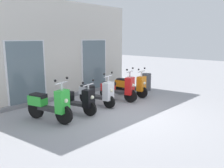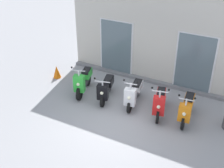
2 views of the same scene
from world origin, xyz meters
name	(u,v)px [view 1 (image 1 of 2)]	position (x,y,z in m)	size (l,w,h in m)	color
ground_plane	(124,114)	(0.00, 0.00, 0.00)	(40.00, 40.00, 0.00)	#939399
storefront_facade	(62,52)	(0.00, 3.27, 1.82)	(7.06, 0.50, 3.78)	beige
scooter_green	(50,104)	(-1.96, 1.14, 0.50)	(0.72, 1.58, 1.30)	black
scooter_black	(76,100)	(-1.01, 1.15, 0.45)	(0.74, 1.47, 1.11)	black
scooter_white	(97,93)	(0.03, 1.28, 0.48)	(0.58, 1.54, 1.24)	black
scooter_red	(119,88)	(1.04, 1.15, 0.49)	(0.72, 1.53, 1.29)	black
scooter_orange	(131,85)	(1.93, 1.26, 0.47)	(0.54, 1.55, 1.21)	black
trash_bin	(146,82)	(3.30, 1.47, 0.38)	(0.45, 0.45, 0.77)	#4C4C51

